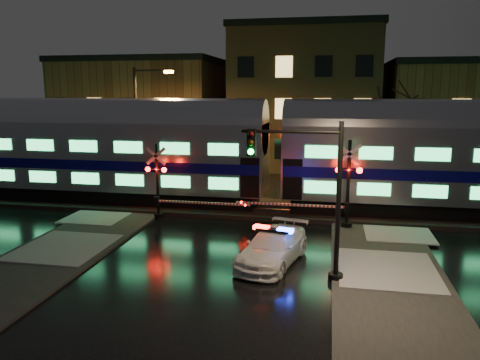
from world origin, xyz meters
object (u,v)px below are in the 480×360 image
traffic_light (313,198)px  streetlight (140,121)px  crossing_signal_left (164,189)px  police_car (273,247)px  crossing_signal_right (340,193)px

traffic_light → streetlight: streetlight is taller
crossing_signal_left → traffic_light: traffic_light is taller
police_car → streetlight: size_ratio=0.59×
police_car → crossing_signal_left: (-6.26, 5.13, 0.96)m
crossing_signal_right → streetlight: 14.72m
police_car → traffic_light: traffic_light is taller
traffic_light → streetlight: bearing=128.9°
police_car → crossing_signal_right: (2.59, 5.14, 1.13)m
crossing_signal_right → police_car: bearing=-116.7°
crossing_signal_right → traffic_light: traffic_light is taller
crossing_signal_right → crossing_signal_left: 8.85m
police_car → traffic_light: size_ratio=0.85×
crossing_signal_left → traffic_light: bearing=-39.9°
crossing_signal_right → streetlight: bearing=152.4°
police_car → crossing_signal_right: size_ratio=0.78×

